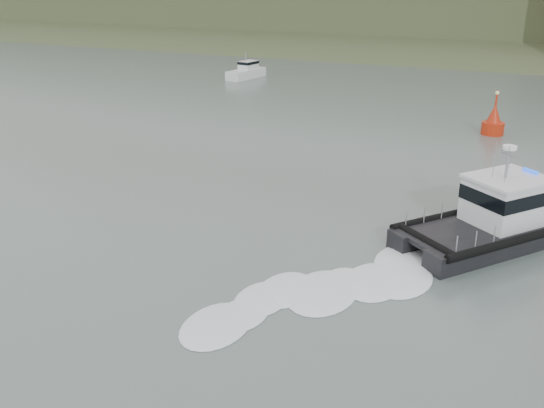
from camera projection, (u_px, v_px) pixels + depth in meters
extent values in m
plane|color=#52625E|center=(176.00, 313.00, 25.14)|extent=(400.00, 400.00, 0.00)
cube|color=#344628|center=(469.00, 52.00, 103.34)|extent=(500.00, 44.72, 16.25)
cube|color=#344628|center=(490.00, 7.00, 124.96)|extent=(500.00, 70.00, 18.00)
cube|color=black|center=(475.00, 225.00, 32.78)|extent=(7.81, 9.45, 1.20)
cube|color=black|center=(515.00, 243.00, 30.55)|extent=(7.81, 9.45, 1.20)
cube|color=black|center=(489.00, 227.00, 31.27)|extent=(9.01, 9.94, 0.25)
cube|color=silver|center=(506.00, 201.00, 31.24)|extent=(4.58, 4.68, 2.30)
cube|color=black|center=(507.00, 193.00, 31.09)|extent=(4.66, 4.77, 0.75)
cube|color=silver|center=(509.00, 178.00, 30.80)|extent=(4.86, 4.96, 0.16)
cylinder|color=gray|center=(507.00, 164.00, 30.37)|extent=(0.16, 0.16, 1.80)
cylinder|color=white|center=(510.00, 148.00, 30.06)|extent=(0.70, 0.70, 0.18)
cube|color=silver|center=(246.00, 74.00, 78.79)|extent=(3.14, 6.44, 1.23)
cube|color=silver|center=(248.00, 66.00, 78.81)|extent=(2.06, 2.72, 1.23)
cube|color=black|center=(248.00, 63.00, 78.66)|extent=(2.12, 2.78, 0.36)
cylinder|color=gray|center=(246.00, 57.00, 78.00)|extent=(0.08, 0.08, 1.23)
cylinder|color=#A7220B|center=(492.00, 130.00, 52.12)|extent=(1.90, 1.90, 1.27)
cone|color=#A7220B|center=(494.00, 115.00, 51.66)|extent=(1.48, 1.48, 1.90)
cylinder|color=#A7220B|center=(496.00, 100.00, 51.20)|extent=(0.17, 0.17, 1.06)
sphere|color=#E5D87F|center=(497.00, 93.00, 50.97)|extent=(0.32, 0.32, 0.32)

